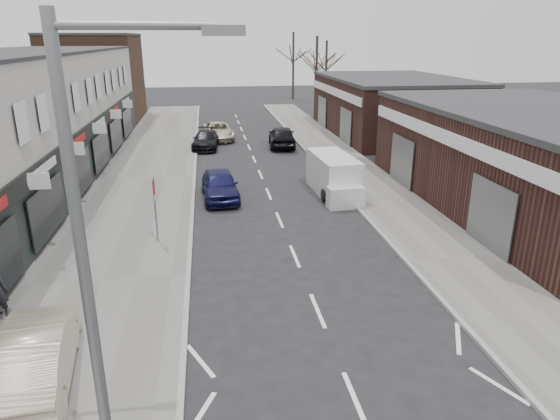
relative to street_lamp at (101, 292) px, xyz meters
name	(u,v)px	position (x,y,z in m)	size (l,w,h in m)	color
pavement_left	(145,178)	(-2.22, 22.80, -4.56)	(5.50, 64.00, 0.12)	slate
pavement_right	(353,170)	(10.28, 22.80, -4.56)	(3.50, 64.00, 0.12)	slate
brick_block_far	(96,79)	(-8.97, 45.80, -0.62)	(8.00, 10.00, 8.00)	#482F1F
right_unit_near	(541,162)	(17.03, 14.80, -2.37)	(10.00, 18.00, 4.50)	#3C201B
right_unit_far	(391,107)	(17.03, 34.80, -2.37)	(10.00, 16.00, 4.50)	#3C201B
tree_far_a	(316,112)	(13.53, 48.80, -4.62)	(3.60, 3.60, 8.00)	#382D26
tree_far_b	(325,104)	(16.03, 54.80, -4.62)	(3.60, 3.60, 7.50)	#382D26
tree_far_c	(293,99)	(13.03, 60.80, -4.62)	(3.60, 3.60, 8.50)	#382D26
street_lamp	(101,292)	(0.00, 0.00, 0.00)	(2.23, 0.22, 8.00)	slate
warning_sign	(155,191)	(-0.63, 12.80, -2.42)	(0.12, 0.80, 2.70)	slate
white_van	(334,176)	(7.93, 18.40, -3.67)	(2.06, 5.24, 2.00)	silver
sedan_on_pavement	(32,356)	(-2.73, 4.28, -3.73)	(1.63, 4.67, 1.54)	#C3B39C
parked_car_left_a	(220,185)	(1.98, 18.34, -3.88)	(1.74, 4.32, 1.47)	#14143F
parked_car_left_b	(206,140)	(1.33, 30.84, -3.97)	(1.81, 4.45, 1.29)	black
parked_car_left_c	(218,131)	(2.33, 34.17, -3.94)	(2.25, 4.88, 1.36)	beige
parked_car_right_a	(332,177)	(8.03, 19.23, -3.94)	(1.44, 4.12, 1.36)	white
parked_car_right_b	(282,136)	(7.00, 30.59, -3.82)	(1.88, 4.67, 1.59)	black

